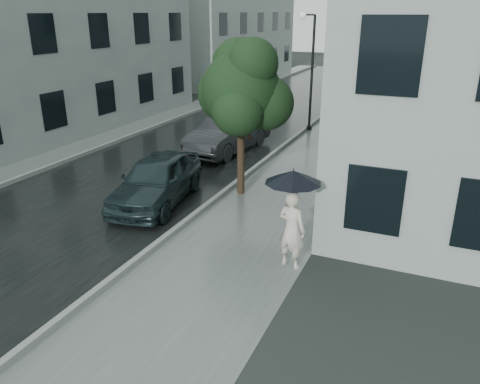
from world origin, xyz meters
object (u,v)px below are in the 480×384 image
at_px(car_near, 157,180).
at_px(street_tree, 242,89).
at_px(lamp_post, 309,65).
at_px(car_far, 228,133).
at_px(pedestrian, 292,230).

bearing_deg(car_near, street_tree, 32.67).
height_order(lamp_post, car_far, lamp_post).
xyz_separation_m(pedestrian, street_tree, (-2.84, 3.87, 2.36)).
relative_size(street_tree, lamp_post, 0.88).
distance_m(street_tree, car_near, 3.70).
distance_m(pedestrian, car_near, 5.25).
relative_size(lamp_post, car_near, 1.26).
bearing_deg(pedestrian, car_far, -41.23).
relative_size(street_tree, car_near, 1.12).
relative_size(pedestrian, street_tree, 0.38).
relative_size(car_near, car_far, 0.92).
xyz_separation_m(pedestrian, car_near, (-4.83, 2.06, -0.18)).
xyz_separation_m(pedestrian, car_far, (-5.20, 7.97, -0.14)).
height_order(street_tree, lamp_post, lamp_post).
distance_m(street_tree, lamp_post, 9.09).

